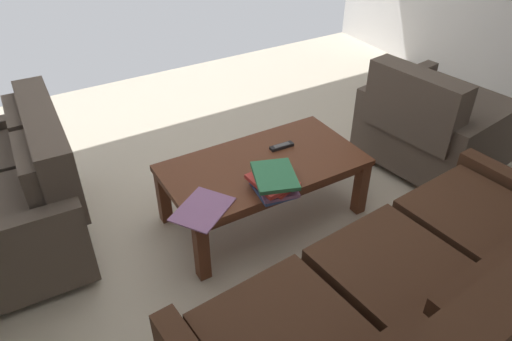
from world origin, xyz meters
The scene contains 8 objects.
ground_plane centered at (0.00, 0.00, 0.00)m, with size 5.79×4.84×0.01m, color beige.
sofa_main centered at (-0.13, 1.40, 0.36)m, with size 2.11×1.07×0.85m.
loveseat_near centered at (1.33, -0.43, 0.35)m, with size 0.93×1.25×0.82m.
coffee_table centered at (-0.09, 0.13, 0.36)m, with size 1.22×0.66×0.42m.
armchair_side centered at (-1.48, 0.23, 0.35)m, with size 1.00×1.00×0.83m.
book_stack centered at (0.00, 0.40, 0.48)m, with size 0.31×0.35×0.10m.
tv_remote centered at (-0.28, 0.04, 0.43)m, with size 0.16×0.05×0.02m.
loose_magazine centered at (0.42, 0.35, 0.42)m, with size 0.24×0.32×0.01m, color #996699.
Camera 1 is at (1.16, 2.17, 2.05)m, focal length 33.25 mm.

